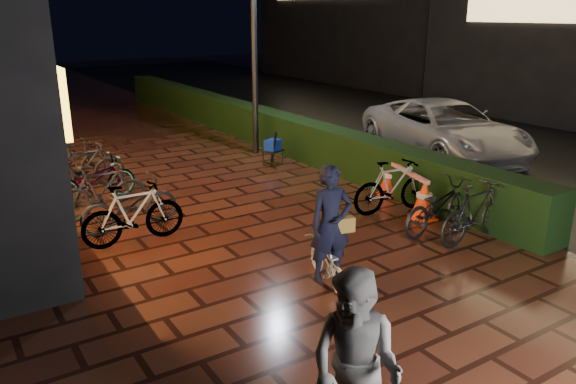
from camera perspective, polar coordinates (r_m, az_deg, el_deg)
ground at (r=9.03m, az=3.04°, el=-6.32°), size 80.00×80.00×0.00m
asphalt_road at (r=18.48m, az=16.92°, el=5.55°), size 11.00×60.00×0.01m
hedge at (r=17.08m, az=-3.60°, el=7.03°), size 0.70×20.00×1.00m
bystander_person at (r=4.91m, az=6.88°, el=-17.34°), size 0.92×1.03×1.75m
van at (r=15.49m, az=15.61°, el=6.18°), size 3.48×5.66×1.46m
lamp_post_hedge at (r=15.03m, az=-3.47°, el=15.77°), size 0.55×0.23×5.75m
lamp_post_sf at (r=13.46m, az=-25.81°, el=11.62°), size 0.46×0.14×4.80m
cyclist at (r=7.83m, az=4.20°, el=-5.06°), size 0.72×1.30×1.76m
traffic_barrier at (r=11.31m, az=11.89°, el=0.40°), size 0.91×1.87×0.76m
cart_assembly at (r=14.16m, az=-1.56°, el=4.66°), size 0.60×0.65×0.91m
parked_bikes_storefront at (r=11.57m, az=-18.68°, el=0.78°), size 2.11×4.94×1.03m
parked_bikes_hedge at (r=10.26m, az=14.58°, el=-0.93°), size 1.97×2.48×1.03m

